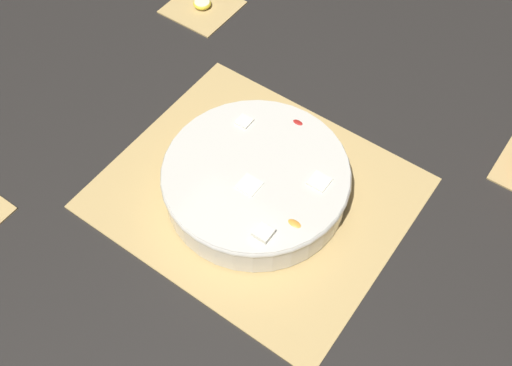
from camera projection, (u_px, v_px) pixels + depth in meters
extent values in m
plane|color=black|center=(256.00, 194.00, 0.93)|extent=(6.00, 6.00, 0.00)
cube|color=tan|center=(256.00, 192.00, 0.92)|extent=(0.44, 0.38, 0.01)
cube|color=#3D2D19|center=(350.00, 247.00, 0.87)|extent=(0.01, 0.37, 0.00)
cube|color=#3D2D19|center=(317.00, 228.00, 0.88)|extent=(0.01, 0.37, 0.00)
cube|color=#3D2D19|center=(286.00, 210.00, 0.90)|extent=(0.01, 0.37, 0.00)
cube|color=#3D2D19|center=(256.00, 192.00, 0.92)|extent=(0.01, 0.37, 0.00)
cube|color=#3D2D19|center=(227.00, 175.00, 0.94)|extent=(0.01, 0.37, 0.00)
cube|color=#3D2D19|center=(200.00, 158.00, 0.96)|extent=(0.01, 0.37, 0.00)
cube|color=#3D2D19|center=(173.00, 143.00, 0.98)|extent=(0.01, 0.37, 0.00)
cube|color=tan|center=(202.00, 7.00, 1.17)|extent=(0.13, 0.13, 0.01)
cube|color=#3D2D19|center=(218.00, 13.00, 1.16)|extent=(0.00, 0.12, 0.00)
cube|color=#3D2D19|center=(207.00, 8.00, 1.17)|extent=(0.00, 0.12, 0.00)
cube|color=#3D2D19|center=(197.00, 3.00, 1.18)|extent=(0.00, 0.12, 0.00)
cylinder|color=silver|center=(256.00, 181.00, 0.90)|extent=(0.28, 0.28, 0.06)
torus|color=silver|center=(256.00, 173.00, 0.88)|extent=(0.28, 0.28, 0.01)
cylinder|color=#F7EFC6|center=(240.00, 230.00, 0.82)|extent=(0.02, 0.02, 0.01)
cylinder|color=#F7EFC6|center=(242.00, 181.00, 0.91)|extent=(0.03, 0.03, 0.01)
cylinder|color=#F7EFC6|center=(216.00, 137.00, 0.91)|extent=(0.03, 0.03, 0.01)
cylinder|color=#F7EFC6|center=(247.00, 140.00, 0.96)|extent=(0.03, 0.03, 0.01)
cylinder|color=#F7EFC6|center=(242.00, 145.00, 0.92)|extent=(0.03, 0.03, 0.01)
cylinder|color=#F7EFC6|center=(283.00, 217.00, 0.85)|extent=(0.03, 0.03, 0.01)
cylinder|color=#F7EFC6|center=(209.00, 205.00, 0.89)|extent=(0.03, 0.03, 0.01)
cylinder|color=#F7EFC6|center=(282.00, 164.00, 0.90)|extent=(0.03, 0.03, 0.01)
cylinder|color=#F7EFC6|center=(325.00, 209.00, 0.87)|extent=(0.03, 0.03, 0.01)
cylinder|color=#F7EFC6|center=(258.00, 229.00, 0.87)|extent=(0.03, 0.03, 0.01)
cylinder|color=#F7EFC6|center=(233.00, 160.00, 0.93)|extent=(0.03, 0.03, 0.01)
cube|color=white|center=(244.00, 125.00, 0.93)|extent=(0.02, 0.02, 0.02)
cube|color=white|center=(189.00, 179.00, 0.88)|extent=(0.03, 0.03, 0.03)
cube|color=white|center=(263.00, 188.00, 0.91)|extent=(0.03, 0.03, 0.03)
cube|color=white|center=(271.00, 135.00, 0.97)|extent=(0.02, 0.02, 0.02)
cube|color=white|center=(331.00, 186.00, 0.90)|extent=(0.02, 0.02, 0.02)
cube|color=white|center=(319.00, 186.00, 0.87)|extent=(0.03, 0.03, 0.03)
cube|color=white|center=(249.00, 191.00, 0.87)|extent=(0.03, 0.03, 0.03)
cube|color=white|center=(280.00, 211.00, 0.88)|extent=(0.03, 0.03, 0.03)
cube|color=white|center=(312.00, 190.00, 0.91)|extent=(0.03, 0.03, 0.03)
cube|color=white|center=(307.00, 151.00, 0.93)|extent=(0.02, 0.02, 0.02)
cube|color=white|center=(264.00, 236.00, 0.81)|extent=(0.02, 0.02, 0.02)
cube|color=white|center=(287.00, 149.00, 0.94)|extent=(0.02, 0.02, 0.02)
ellipsoid|color=#F9A338|center=(200.00, 219.00, 0.86)|extent=(0.03, 0.02, 0.01)
ellipsoid|color=#B2231E|center=(218.00, 217.00, 0.84)|extent=(0.03, 0.02, 0.02)
ellipsoid|color=#F9A338|center=(297.00, 171.00, 0.93)|extent=(0.03, 0.02, 0.01)
ellipsoid|color=#F9A338|center=(263.00, 222.00, 0.84)|extent=(0.02, 0.01, 0.01)
ellipsoid|color=#F9A338|center=(315.00, 163.00, 0.90)|extent=(0.03, 0.02, 0.01)
ellipsoid|color=#F9A338|center=(294.00, 226.00, 0.83)|extent=(0.04, 0.02, 0.02)
ellipsoid|color=#F9A338|center=(235.00, 224.00, 0.87)|extent=(0.03, 0.02, 0.01)
ellipsoid|color=#B2231E|center=(299.00, 126.00, 0.93)|extent=(0.03, 0.02, 0.01)
ellipsoid|color=#B2231E|center=(285.00, 126.00, 0.95)|extent=(0.03, 0.02, 0.01)
cylinder|color=#F7EFC6|center=(202.00, 3.00, 1.17)|extent=(0.03, 0.03, 0.01)
torus|color=yellow|center=(202.00, 3.00, 1.17)|extent=(0.03, 0.03, 0.01)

